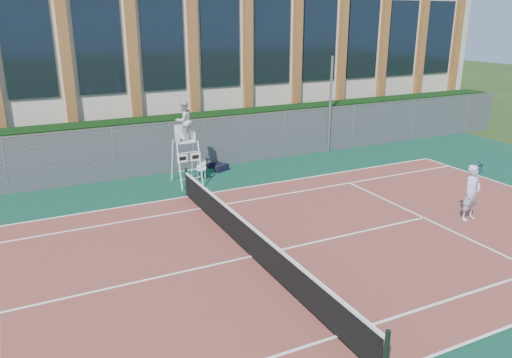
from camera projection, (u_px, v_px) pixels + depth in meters
name	position (u px, v px, depth m)	size (l,w,h in m)	color
ground	(252.00, 257.00, 14.00)	(120.00, 120.00, 0.00)	#233814
apron	(237.00, 243.00, 14.85)	(36.00, 20.00, 0.01)	#0B3425
tennis_court	(252.00, 257.00, 13.99)	(23.77, 10.97, 0.02)	brown
tennis_net	(252.00, 240.00, 13.83)	(0.10, 11.30, 1.10)	black
fence	(162.00, 149.00, 21.17)	(40.00, 0.06, 2.20)	#595E60
hedge	(154.00, 143.00, 22.19)	(40.00, 1.40, 2.20)	black
building	(113.00, 60.00, 28.03)	(45.00, 10.60, 8.22)	beige
steel_pole	(330.00, 105.00, 24.26)	(0.12, 0.12, 4.69)	#9EA0A5
umpire_chair	(184.00, 123.00, 19.44)	(0.95, 1.47, 3.42)	white
plastic_chair	(201.00, 168.00, 20.67)	(0.50, 0.50, 0.81)	silver
sports_bag_near	(222.00, 168.00, 21.79)	(0.66, 0.26, 0.28)	black
sports_bag_far	(216.00, 165.00, 22.29)	(0.57, 0.25, 0.23)	black
tennis_player	(472.00, 193.00, 16.28)	(1.04, 0.71, 1.87)	silver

